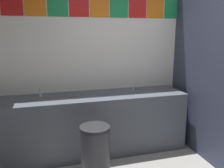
% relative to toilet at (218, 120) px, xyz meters
% --- Properties ---
extents(wall_back, '(4.32, 0.09, 2.82)m').
position_rel_toilet_xyz_m(wall_back, '(-1.28, 0.44, 1.11)').
color(wall_back, white).
rests_on(wall_back, ground_plane).
extents(vanity_counter, '(2.66, 0.61, 0.84)m').
position_rel_toilet_xyz_m(vanity_counter, '(-2.06, 0.09, 0.12)').
color(vanity_counter, '#4C515B').
rests_on(vanity_counter, ground_plane).
extents(faucet_left, '(0.04, 0.10, 0.14)m').
position_rel_toilet_xyz_m(faucet_left, '(-2.73, 0.18, 0.59)').
color(faucet_left, silver).
rests_on(faucet_left, vanity_counter).
extents(faucet_right, '(0.04, 0.10, 0.14)m').
position_rel_toilet_xyz_m(faucet_right, '(-1.40, 0.18, 0.59)').
color(faucet_right, silver).
rests_on(faucet_right, vanity_counter).
extents(toilet, '(0.39, 0.49, 0.74)m').
position_rel_toilet_xyz_m(toilet, '(0.00, 0.00, 0.00)').
color(toilet, white).
rests_on(toilet, ground_plane).
extents(trash_bin, '(0.34, 0.34, 0.68)m').
position_rel_toilet_xyz_m(trash_bin, '(-2.15, -0.61, 0.03)').
color(trash_bin, '#333338').
rests_on(trash_bin, ground_plane).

